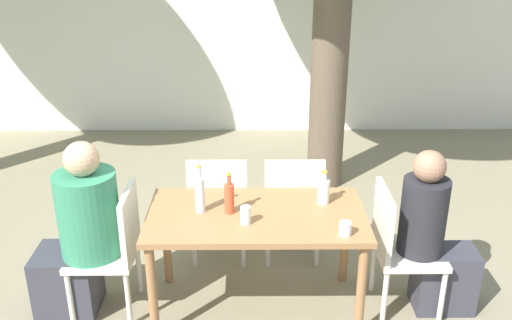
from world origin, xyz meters
TOP-DOWN VIEW (x-y plane):
  - ground_plane at (0.00, 0.00)m, footprint 30.00×30.00m
  - cafe_building_wall at (0.00, 3.68)m, footprint 10.00×0.08m
  - dining_table_front at (0.00, 0.00)m, footprint 1.43×0.76m
  - patio_chair_0 at (-0.95, 0.00)m, footprint 0.44×0.44m
  - patio_chair_1 at (0.95, 0.00)m, footprint 0.44×0.44m
  - patio_chair_2 at (-0.29, 0.61)m, footprint 0.44×0.44m
  - patio_chair_3 at (0.29, 0.61)m, footprint 0.44×0.44m
  - person_seated_0 at (-1.17, -0.00)m, footprint 0.60×0.40m
  - person_seated_1 at (1.19, -0.00)m, footprint 0.55×0.30m
  - soda_bottle_0 at (-0.17, 0.01)m, footprint 0.06×0.06m
  - water_bottle_1 at (0.45, 0.15)m, footprint 0.08×0.08m
  - water_bottle_2 at (-0.37, 0.03)m, footprint 0.06×0.06m
  - drinking_glass_0 at (-0.07, -0.13)m, footprint 0.07×0.07m
  - drinking_glass_1 at (0.54, -0.28)m, footprint 0.08×0.08m

SIDE VIEW (x-z plane):
  - ground_plane at x=0.00m, z-range 0.00..0.00m
  - patio_chair_0 at x=-0.95m, z-range 0.06..0.96m
  - patio_chair_1 at x=0.95m, z-range 0.06..0.96m
  - patio_chair_2 at x=-0.29m, z-range 0.06..0.96m
  - patio_chair_3 at x=0.29m, z-range 0.06..0.96m
  - person_seated_1 at x=1.19m, z-range -0.07..1.11m
  - person_seated_0 at x=-1.17m, z-range -0.05..1.19m
  - dining_table_front at x=0.00m, z-range 0.28..1.02m
  - drinking_glass_1 at x=0.54m, z-range 0.74..0.83m
  - drinking_glass_0 at x=-0.07m, z-range 0.74..0.86m
  - water_bottle_1 at x=0.45m, z-range 0.72..0.95m
  - soda_bottle_0 at x=-0.17m, z-range 0.71..0.99m
  - water_bottle_2 at x=-0.37m, z-range 0.71..1.04m
  - cafe_building_wall at x=0.00m, z-range 0.00..2.80m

